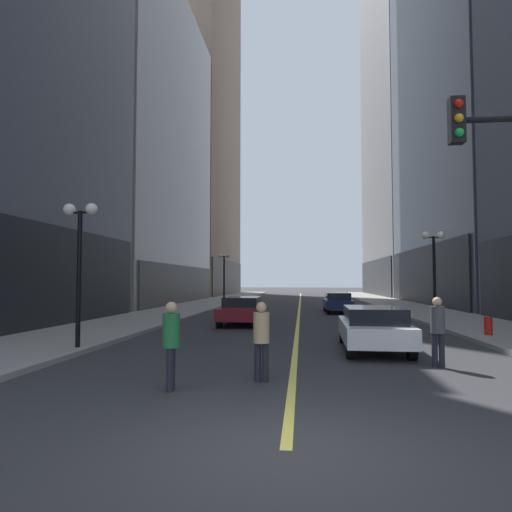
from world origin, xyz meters
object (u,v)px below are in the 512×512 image
at_px(car_white, 373,327).
at_px(pedestrian_with_orange_bag, 438,326).
at_px(pedestrian_in_tan_trench, 261,335).
at_px(fire_hydrant_right, 488,328).
at_px(car_navy, 338,302).
at_px(pedestrian_in_green_parka, 171,339).
at_px(street_lamp_right_mid, 434,256).
at_px(street_lamp_left_near, 80,242).
at_px(car_maroon, 242,310).
at_px(street_lamp_left_far, 224,267).

xyz_separation_m(car_white, pedestrian_with_orange_bag, (1.16, -2.52, 0.28)).
distance_m(pedestrian_in_tan_trench, fire_hydrant_right, 10.80).
bearing_deg(car_navy, pedestrian_in_green_parka, -102.45).
bearing_deg(street_lamp_right_mid, street_lamp_left_near, -144.44).
bearing_deg(pedestrian_in_green_parka, car_navy, 77.55).
relative_size(car_navy, pedestrian_with_orange_bag, 2.80).
height_order(car_maroon, pedestrian_in_tan_trench, pedestrian_in_tan_trench).
bearing_deg(fire_hydrant_right, street_lamp_left_far, 122.27).
bearing_deg(pedestrian_in_tan_trench, street_lamp_left_near, 149.65).
bearing_deg(street_lamp_right_mid, car_maroon, -178.25).
distance_m(car_maroon, street_lamp_right_mid, 9.43).
bearing_deg(pedestrian_in_tan_trench, pedestrian_with_orange_bag, 25.66).
height_order(car_maroon, street_lamp_left_far, street_lamp_left_far).
distance_m(car_maroon, street_lamp_left_far, 17.13).
xyz_separation_m(car_navy, street_lamp_left_far, (-8.95, 7.74, 2.54)).
bearing_deg(car_white, pedestrian_in_green_parka, -130.43).
bearing_deg(pedestrian_in_green_parka, car_white, 49.57).
bearing_deg(car_navy, car_maroon, -120.73).
distance_m(car_navy, street_lamp_right_mid, 9.68).
height_order(street_lamp_left_near, street_lamp_right_mid, same).
relative_size(street_lamp_right_mid, fire_hydrant_right, 5.54).
bearing_deg(pedestrian_with_orange_bag, car_navy, 92.89).
distance_m(pedestrian_in_tan_trench, street_lamp_right_mid, 14.55).
distance_m(car_navy, pedestrian_in_green_parka, 22.51).
bearing_deg(car_white, pedestrian_in_tan_trench, -123.55).
relative_size(car_maroon, fire_hydrant_right, 5.66).
bearing_deg(street_lamp_right_mid, car_navy, 114.37).
bearing_deg(street_lamp_left_far, car_maroon, -77.31).
bearing_deg(street_lamp_left_far, fire_hydrant_right, -57.73).
height_order(car_white, street_lamp_right_mid, street_lamp_right_mid).
bearing_deg(fire_hydrant_right, car_maroon, 154.64).
height_order(pedestrian_with_orange_bag, street_lamp_right_mid, street_lamp_right_mid).
bearing_deg(street_lamp_left_far, street_lamp_left_near, -90.00).
distance_m(pedestrian_in_tan_trench, street_lamp_left_near, 7.05).
height_order(car_maroon, fire_hydrant_right, car_maroon).
bearing_deg(street_lamp_left_near, street_lamp_left_far, 90.00).
height_order(car_white, pedestrian_in_green_parka, pedestrian_in_green_parka).
distance_m(pedestrian_with_orange_bag, street_lamp_left_near, 10.25).
height_order(pedestrian_in_tan_trench, pedestrian_with_orange_bag, pedestrian_with_orange_bag).
relative_size(car_white, pedestrian_with_orange_bag, 2.67).
bearing_deg(pedestrian_in_green_parka, street_lamp_left_far, 97.84).
xyz_separation_m(car_navy, pedestrian_in_tan_trench, (-3.19, -21.03, 0.25)).
distance_m(street_lamp_left_near, fire_hydrant_right, 14.28).
xyz_separation_m(car_white, street_lamp_left_far, (-8.74, 24.26, 2.54)).
distance_m(car_maroon, fire_hydrant_right, 10.60).
height_order(street_lamp_left_near, fire_hydrant_right, street_lamp_left_near).
distance_m(pedestrian_in_tan_trench, pedestrian_in_green_parka, 1.92).
bearing_deg(car_maroon, fire_hydrant_right, -25.36).
height_order(pedestrian_in_tan_trench, street_lamp_left_far, street_lamp_left_far).
bearing_deg(pedestrian_in_tan_trench, car_navy, 81.37).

